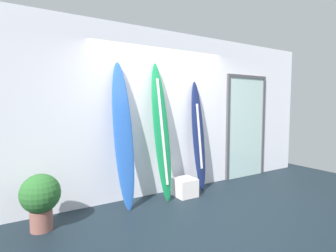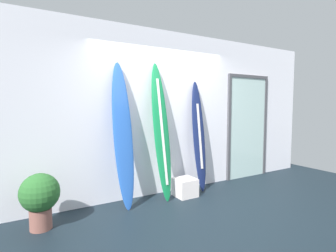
{
  "view_description": "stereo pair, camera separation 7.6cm",
  "coord_description": "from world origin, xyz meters",
  "px_view_note": "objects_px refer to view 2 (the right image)",
  "views": [
    {
      "loc": [
        -2.3,
        -2.71,
        1.54
      ],
      "look_at": [
        -0.05,
        0.95,
        1.19
      ],
      "focal_mm": 28.19,
      "sensor_mm": 36.0,
      "label": 1
    },
    {
      "loc": [
        -2.24,
        -2.75,
        1.54
      ],
      "look_at": [
        -0.05,
        0.95,
        1.19
      ],
      "focal_mm": 28.19,
      "sensor_mm": 36.0,
      "label": 2
    }
  ],
  "objects_px": {
    "surfboard_emerald": "(161,132)",
    "glass_door": "(247,125)",
    "surfboard_navy": "(199,137)",
    "surfboard_cobalt": "(123,136)",
    "display_block_left": "(185,187)",
    "potted_plant": "(40,196)"
  },
  "relations": [
    {
      "from": "surfboard_emerald",
      "to": "glass_door",
      "type": "relative_size",
      "value": 1.03
    },
    {
      "from": "surfboard_cobalt",
      "to": "potted_plant",
      "type": "height_order",
      "value": "surfboard_cobalt"
    },
    {
      "from": "surfboard_emerald",
      "to": "glass_door",
      "type": "height_order",
      "value": "surfboard_emerald"
    },
    {
      "from": "surfboard_emerald",
      "to": "glass_door",
      "type": "xyz_separation_m",
      "value": [
        2.22,
        0.23,
        0.01
      ]
    },
    {
      "from": "surfboard_cobalt",
      "to": "glass_door",
      "type": "distance_m",
      "value": 2.89
    },
    {
      "from": "surfboard_cobalt",
      "to": "glass_door",
      "type": "height_order",
      "value": "surfboard_cobalt"
    },
    {
      "from": "surfboard_emerald",
      "to": "surfboard_navy",
      "type": "relative_size",
      "value": 1.13
    },
    {
      "from": "surfboard_emerald",
      "to": "display_block_left",
      "type": "xyz_separation_m",
      "value": [
        0.4,
        -0.1,
        -0.95
      ]
    },
    {
      "from": "surfboard_cobalt",
      "to": "display_block_left",
      "type": "relative_size",
      "value": 6.45
    },
    {
      "from": "surfboard_cobalt",
      "to": "surfboard_navy",
      "type": "xyz_separation_m",
      "value": [
        1.45,
        0.05,
        -0.12
      ]
    },
    {
      "from": "surfboard_emerald",
      "to": "display_block_left",
      "type": "relative_size",
      "value": 6.55
    },
    {
      "from": "display_block_left",
      "to": "glass_door",
      "type": "xyz_separation_m",
      "value": [
        1.82,
        0.34,
        0.96
      ]
    },
    {
      "from": "display_block_left",
      "to": "glass_door",
      "type": "relative_size",
      "value": 0.16
    },
    {
      "from": "surfboard_emerald",
      "to": "potted_plant",
      "type": "bearing_deg",
      "value": -174.35
    },
    {
      "from": "surfboard_cobalt",
      "to": "glass_door",
      "type": "bearing_deg",
      "value": 4.73
    },
    {
      "from": "display_block_left",
      "to": "potted_plant",
      "type": "xyz_separation_m",
      "value": [
        -2.21,
        -0.08,
        0.27
      ]
    },
    {
      "from": "glass_door",
      "to": "potted_plant",
      "type": "xyz_separation_m",
      "value": [
        -4.03,
        -0.41,
        -0.7
      ]
    },
    {
      "from": "surfboard_navy",
      "to": "potted_plant",
      "type": "bearing_deg",
      "value": -175.01
    },
    {
      "from": "potted_plant",
      "to": "display_block_left",
      "type": "bearing_deg",
      "value": 1.98
    },
    {
      "from": "surfboard_emerald",
      "to": "surfboard_cobalt",
      "type": "bearing_deg",
      "value": -179.52
    },
    {
      "from": "surfboard_cobalt",
      "to": "surfboard_emerald",
      "type": "distance_m",
      "value": 0.66
    },
    {
      "from": "surfboard_cobalt",
      "to": "surfboard_emerald",
      "type": "height_order",
      "value": "surfboard_emerald"
    }
  ]
}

